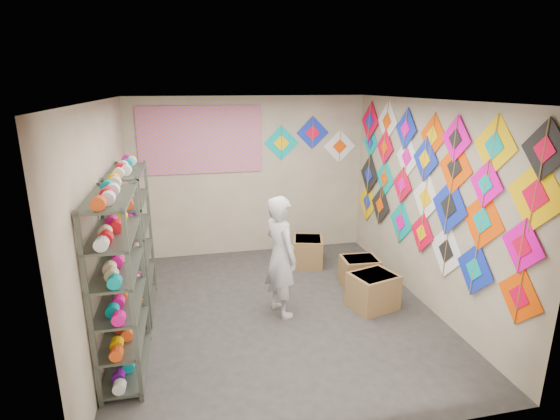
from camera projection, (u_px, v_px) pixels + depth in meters
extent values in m
plane|color=#2D2B28|center=(277.00, 311.00, 5.74)|extent=(4.50, 4.50, 0.00)
plane|color=tan|center=(250.00, 177.00, 7.48)|extent=(4.00, 0.00, 4.00)
plane|color=tan|center=(340.00, 297.00, 3.25)|extent=(4.00, 0.00, 4.00)
plane|color=tan|center=(105.00, 224.00, 4.95)|extent=(0.00, 4.50, 4.50)
plane|color=tan|center=(425.00, 204.00, 5.78)|extent=(0.00, 4.50, 4.50)
plane|color=slate|center=(277.00, 100.00, 4.99)|extent=(4.50, 4.50, 0.00)
cube|color=#4C5147|center=(119.00, 287.00, 4.31)|extent=(0.40, 1.10, 1.90)
cube|color=#4C5147|center=(133.00, 242.00, 5.53)|extent=(0.40, 1.10, 1.90)
cylinder|color=#E80B81|center=(111.00, 301.00, 3.83)|extent=(0.12, 0.10, 0.12)
cylinder|color=#EC4713|center=(114.00, 291.00, 4.01)|extent=(0.12, 0.10, 0.12)
cylinder|color=#FFB000|center=(117.00, 282.00, 4.19)|extent=(0.12, 0.10, 0.12)
cylinder|color=silver|center=(120.00, 274.00, 4.37)|extent=(0.12, 0.10, 0.12)
cylinder|color=red|center=(122.00, 266.00, 4.55)|extent=(0.12, 0.10, 0.12)
cylinder|color=#5A0C8D|center=(124.00, 259.00, 4.73)|extent=(0.12, 0.10, 0.12)
cylinder|color=beige|center=(128.00, 248.00, 5.05)|extent=(0.12, 0.10, 0.12)
cylinder|color=#049498|center=(130.00, 243.00, 5.23)|extent=(0.12, 0.10, 0.12)
cylinder|color=#E80B81|center=(131.00, 238.00, 5.41)|extent=(0.12, 0.10, 0.12)
cylinder|color=#EC4713|center=(133.00, 233.00, 5.59)|extent=(0.12, 0.10, 0.12)
cylinder|color=#FFB000|center=(134.00, 228.00, 5.77)|extent=(0.12, 0.10, 0.12)
cylinder|color=silver|center=(136.00, 224.00, 5.95)|extent=(0.12, 0.10, 0.12)
cube|color=#FF4A00|center=(520.00, 297.00, 4.18)|extent=(0.01, 0.60, 0.60)
cube|color=#152DBD|center=(475.00, 269.00, 4.80)|extent=(0.03, 0.63, 0.63)
cube|color=white|center=(447.00, 251.00, 5.33)|extent=(0.02, 0.69, 0.69)
cube|color=#EC0330|center=(422.00, 233.00, 5.84)|extent=(0.03, 0.56, 0.56)
cube|color=#00A7A4|center=(401.00, 222.00, 6.44)|extent=(0.02, 0.66, 0.66)
cube|color=black|center=(380.00, 205.00, 7.05)|extent=(0.03, 0.64, 0.64)
cube|color=#FFC300|center=(367.00, 202.00, 7.58)|extent=(0.02, 0.69, 0.69)
cube|color=#FF00B2|center=(522.00, 246.00, 4.08)|extent=(0.01, 0.56, 0.56)
cube|color=#FF4A00|center=(483.00, 220.00, 4.64)|extent=(0.04, 0.68, 0.68)
cube|color=#152DBD|center=(449.00, 206.00, 5.19)|extent=(0.04, 0.71, 0.71)
cube|color=white|center=(426.00, 198.00, 5.72)|extent=(0.03, 0.65, 0.65)
cube|color=#EC0330|center=(402.00, 185.00, 6.29)|extent=(0.02, 0.54, 0.54)
cube|color=#00A7A4|center=(385.00, 179.00, 6.87)|extent=(0.01, 0.62, 0.62)
cube|color=black|center=(369.00, 175.00, 7.41)|extent=(0.02, 0.69, 0.69)
cube|color=#FFC300|center=(536.00, 196.00, 3.91)|extent=(0.03, 0.72, 0.72)
cube|color=#FF00B2|center=(486.00, 184.00, 4.53)|extent=(0.02, 0.52, 0.52)
cube|color=#FF4A00|center=(455.00, 167.00, 5.06)|extent=(0.04, 0.65, 0.65)
cube|color=#152DBD|center=(425.00, 159.00, 5.65)|extent=(0.01, 0.60, 0.60)
cube|color=white|center=(407.00, 157.00, 6.13)|extent=(0.01, 0.63, 0.63)
cube|color=#EC0330|center=(385.00, 147.00, 6.76)|extent=(0.01, 0.56, 0.56)
cube|color=#00A7A4|center=(371.00, 142.00, 7.31)|extent=(0.01, 0.55, 0.55)
cube|color=black|center=(545.00, 150.00, 3.76)|extent=(0.01, 0.57, 0.57)
cube|color=#FFC300|center=(495.00, 146.00, 4.39)|extent=(0.03, 0.65, 0.65)
cube|color=#FF00B2|center=(456.00, 139.00, 4.98)|extent=(0.01, 0.55, 0.55)
cube|color=#FF4A00|center=(433.00, 136.00, 5.47)|extent=(0.02, 0.58, 0.58)
cube|color=#152DBD|center=(406.00, 129.00, 6.09)|extent=(0.03, 0.59, 0.59)
cube|color=white|center=(387.00, 121.00, 6.67)|extent=(0.03, 0.66, 0.66)
cube|color=#EC0330|center=(370.00, 121.00, 7.24)|extent=(0.04, 0.67, 0.67)
cube|color=#00A7A4|center=(281.00, 143.00, 7.42)|extent=(0.61, 0.02, 0.61)
cube|color=#152DBD|center=(313.00, 133.00, 7.49)|extent=(0.58, 0.02, 0.58)
cube|color=white|center=(340.00, 146.00, 7.66)|extent=(0.58, 0.02, 0.58)
cube|color=#9A55B8|center=(201.00, 140.00, 7.11)|extent=(2.00, 0.01, 1.10)
imported|color=beige|center=(281.00, 256.00, 5.50)|extent=(0.81, 0.74, 1.58)
cube|color=olive|center=(373.00, 291.00, 5.79)|extent=(0.68, 0.61, 0.48)
cube|color=olive|center=(360.00, 272.00, 6.43)|extent=(0.55, 0.46, 0.43)
cube|color=olive|center=(308.00, 251.00, 7.18)|extent=(0.60, 0.63, 0.46)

